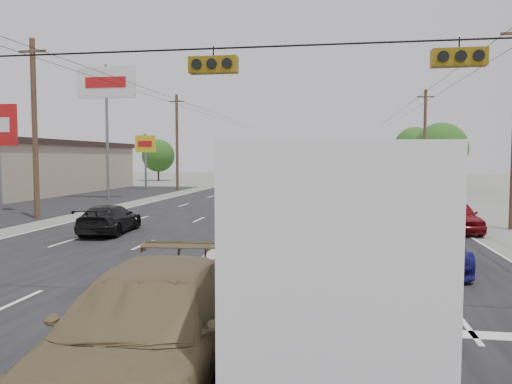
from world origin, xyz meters
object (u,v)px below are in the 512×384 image
at_px(tree_right_mid, 441,149).
at_px(tree_right_far, 415,148).
at_px(pole_sign_far, 145,148).
at_px(tan_sedan, 148,332).
at_px(utility_pole_right_c, 425,140).
at_px(oncoming_far, 256,197).
at_px(utility_pole_left_c, 177,142).
at_px(utility_pole_left_b, 35,128).
at_px(queue_car_d, 428,244).
at_px(oncoming_near, 110,219).
at_px(queue_car_b, 320,230).
at_px(tree_left_far, 158,156).
at_px(red_sedan, 252,241).
at_px(queue_car_a, 310,222).
at_px(pole_sign_billboard, 106,91).
at_px(queue_car_e, 455,216).
at_px(box_truck, 317,252).

relative_size(tree_right_mid, tree_right_far, 0.88).
relative_size(pole_sign_far, tan_sedan, 0.98).
xyz_separation_m(utility_pole_right_c, tree_right_far, (3.50, 30.00, -0.15)).
bearing_deg(oncoming_far, utility_pole_left_c, -51.60).
bearing_deg(utility_pole_left_b, queue_car_d, -25.44).
distance_m(queue_car_d, oncoming_near, 13.96).
xyz_separation_m(tan_sedan, queue_car_b, (2.10, 12.56, -0.25)).
bearing_deg(tree_left_far, red_sedan, -66.77).
relative_size(tree_left_far, queue_car_b, 1.57).
relative_size(tree_right_mid, tan_sedan, 1.16).
bearing_deg(queue_car_b, red_sedan, -127.53).
bearing_deg(queue_car_a, oncoming_far, 111.47).
xyz_separation_m(tree_right_mid, oncoming_near, (-21.07, -34.36, -3.68)).
xyz_separation_m(utility_pole_right_c, queue_car_d, (-5.50, -34.27, -4.38)).
bearing_deg(pole_sign_billboard, tree_right_mid, 29.95).
bearing_deg(oncoming_near, utility_pole_right_c, -127.15).
height_order(red_sedan, queue_car_b, red_sedan).
relative_size(utility_pole_left_c, tan_sedan, 1.63).
bearing_deg(red_sedan, tree_right_mid, 69.30).
height_order(tree_right_far, queue_car_d, tree_right_far).
distance_m(utility_pole_left_c, pole_sign_far, 3.57).
distance_m(tree_left_far, red_sedan, 59.41).
height_order(utility_pole_left_c, tree_right_mid, utility_pole_left_c).
bearing_deg(tree_left_far, queue_car_e, -55.65).
distance_m(pole_sign_billboard, queue_car_a, 25.41).
relative_size(tan_sedan, oncoming_far, 1.15).
bearing_deg(queue_car_d, oncoming_near, 161.49).
xyz_separation_m(tan_sedan, queue_car_e, (8.20, 17.44, -0.17)).
xyz_separation_m(tree_right_far, queue_car_b, (-12.50, -61.11, -4.31)).
bearing_deg(queue_car_b, utility_pole_right_c, 67.97).
relative_size(utility_pole_left_b, pole_sign_far, 1.67).
height_order(tree_left_far, queue_car_b, tree_left_far).
xyz_separation_m(utility_pole_left_b, queue_car_b, (16.00, -6.11, -4.46)).
xyz_separation_m(queue_car_d, oncoming_near, (-13.07, 4.92, -0.07)).
relative_size(tan_sedan, red_sedan, 1.41).
relative_size(tree_right_mid, queue_car_d, 1.43).
height_order(pole_sign_far, queue_car_b, pole_sign_far).
height_order(utility_pole_left_c, pole_sign_billboard, pole_sign_billboard).
bearing_deg(box_truck, queue_car_a, 87.35).
xyz_separation_m(tree_right_far, queue_car_e, (-6.40, -56.24, -4.24)).
distance_m(utility_pole_left_c, tan_sedan, 46.03).
distance_m(queue_car_d, oncoming_far, 19.48).
bearing_deg(queue_car_e, oncoming_near, -173.51).
relative_size(tree_right_far, tan_sedan, 1.33).
xyz_separation_m(utility_pole_left_b, tan_sedan, (13.90, -18.68, -4.22)).
bearing_deg(pole_sign_far, box_truck, -64.82).
relative_size(tree_right_far, queue_car_e, 1.93).
height_order(utility_pole_left_b, utility_pole_right_c, same).
distance_m(tree_left_far, tree_right_mid, 39.93).
bearing_deg(tree_right_mid, queue_car_b, -107.66).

